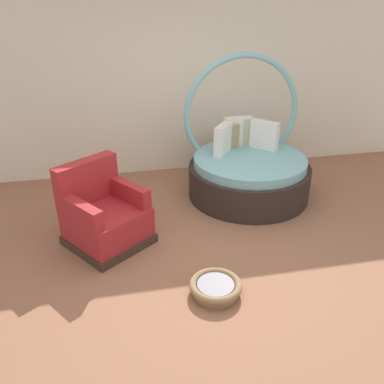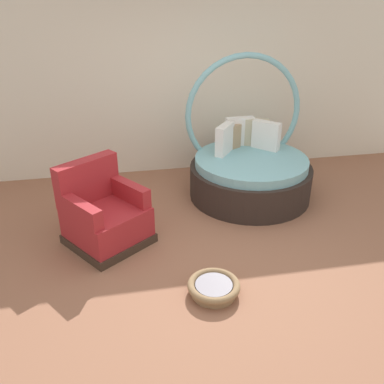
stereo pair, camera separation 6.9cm
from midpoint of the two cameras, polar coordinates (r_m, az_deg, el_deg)
The scene contains 5 objects.
ground_plane at distance 4.52m, azimuth 3.49°, elevation -9.45°, with size 8.00×8.00×0.02m, color #936047.
back_wall at distance 6.31m, azimuth -1.91°, elevation 14.81°, with size 8.00×0.12×2.69m, color silver.
round_daybed at distance 5.76m, azimuth 8.27°, elevation 3.39°, with size 1.67×1.67×1.88m.
red_armchair at distance 4.74m, azimuth -11.76°, elevation -3.25°, with size 1.11×1.11×0.94m.
pet_basket at distance 4.04m, azimuth 3.55°, elevation -13.10°, with size 0.51×0.51×0.13m.
Camera 2 is at (-0.90, -3.53, 2.67)m, focal length 38.34 mm.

